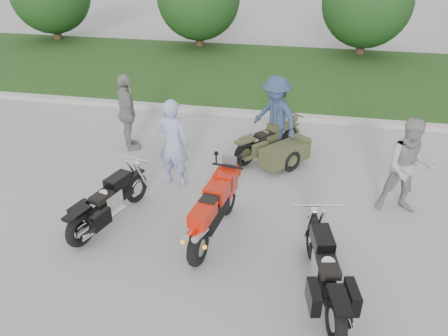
% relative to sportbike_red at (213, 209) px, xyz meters
% --- Properties ---
extents(ground, '(80.00, 80.00, 0.00)m').
position_rel_sportbike_red_xyz_m(ground, '(-0.59, -0.24, -0.60)').
color(ground, '#999993').
rests_on(ground, ground).
extents(curb, '(60.00, 0.30, 0.15)m').
position_rel_sportbike_red_xyz_m(curb, '(-0.59, 5.76, -0.53)').
color(curb, '#A2A099').
rests_on(curb, ground).
extents(grass_strip, '(60.00, 8.00, 0.14)m').
position_rel_sportbike_red_xyz_m(grass_strip, '(-0.59, 9.91, -0.53)').
color(grass_strip, '#30501B').
rests_on(grass_strip, ground).
extents(tree_mid_right, '(3.60, 3.60, 4.00)m').
position_rel_sportbike_red_xyz_m(tree_mid_right, '(3.41, 13.26, 1.59)').
color(tree_mid_right, '#3F2B1C').
rests_on(tree_mid_right, ground).
extents(sportbike_red, '(0.57, 2.16, 1.03)m').
position_rel_sportbike_red_xyz_m(sportbike_red, '(0.00, 0.00, 0.00)').
color(sportbike_red, black).
rests_on(sportbike_red, ground).
extents(cruiser_left, '(0.75, 2.13, 0.84)m').
position_rel_sportbike_red_xyz_m(cruiser_left, '(-2.00, 0.02, -0.17)').
color(cruiser_left, black).
rests_on(cruiser_left, ground).
extents(cruiser_right, '(0.70, 2.30, 0.89)m').
position_rel_sportbike_red_xyz_m(cruiser_right, '(1.92, -1.09, -0.15)').
color(cruiser_right, black).
rests_on(cruiser_right, ground).
extents(cruiser_sidecar, '(1.74, 1.91, 0.81)m').
position_rel_sportbike_red_xyz_m(cruiser_sidecar, '(0.83, 3.02, -0.23)').
color(cruiser_sidecar, black).
rests_on(cruiser_sidecar, ground).
extents(person_stripe, '(0.76, 0.55, 1.92)m').
position_rel_sportbike_red_xyz_m(person_stripe, '(-1.22, 1.69, 0.36)').
color(person_stripe, '#8997BB').
rests_on(person_stripe, ground).
extents(person_grey, '(0.97, 0.77, 1.91)m').
position_rel_sportbike_red_xyz_m(person_grey, '(3.38, 1.56, 0.35)').
color(person_grey, gray).
rests_on(person_grey, ground).
extents(person_denim, '(1.43, 1.34, 1.94)m').
position_rel_sportbike_red_xyz_m(person_denim, '(0.71, 3.50, 0.37)').
color(person_denim, navy).
rests_on(person_denim, ground).
extents(person_back, '(0.99, 1.18, 1.90)m').
position_rel_sportbike_red_xyz_m(person_back, '(-2.82, 3.10, 0.35)').
color(person_back, gray).
rests_on(person_back, ground).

